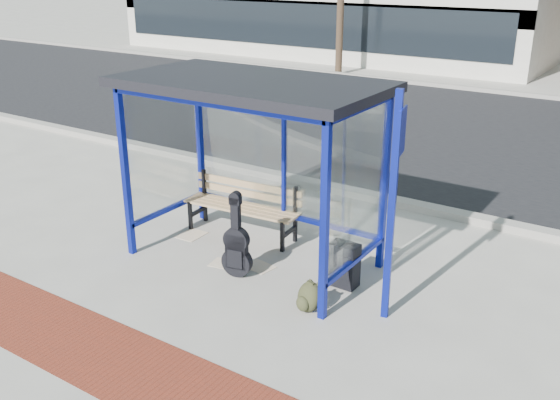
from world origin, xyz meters
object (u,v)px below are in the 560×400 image
Objects in this scene: bench at (243,204)px; suitcase at (344,265)px; backpack at (308,298)px; guitar_bag at (237,248)px.

bench is 2.89× the size of suitcase.
bench is at bearing 157.46° from backpack.
suitcase is (1.25, 0.51, -0.11)m from guitar_bag.
bench is 2.05m from suitcase.
suitcase is 1.71× the size of backpack.
backpack is (1.20, -0.23, -0.22)m from guitar_bag.
guitar_bag reaches higher than suitcase.
guitar_bag is at bearing -61.70° from bench.
backpack is at bearing -93.28° from suitcase.
bench is 1.30m from guitar_bag.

